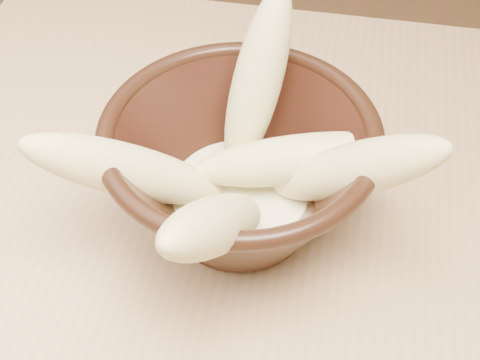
% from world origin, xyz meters
% --- Properties ---
extents(bowl, '(0.23, 0.23, 0.12)m').
position_xyz_m(bowl, '(-0.24, 0.05, 0.82)').
color(bowl, black).
rests_on(bowl, table).
extents(milk_puddle, '(0.13, 0.13, 0.02)m').
position_xyz_m(milk_puddle, '(-0.24, 0.05, 0.79)').
color(milk_puddle, beige).
rests_on(milk_puddle, bowl).
extents(banana_upright, '(0.08, 0.12, 0.17)m').
position_xyz_m(banana_upright, '(-0.23, 0.11, 0.87)').
color(banana_upright, '#D4C17D').
rests_on(banana_upright, bowl).
extents(banana_left, '(0.17, 0.12, 0.14)m').
position_xyz_m(banana_left, '(-0.32, 0.01, 0.85)').
color(banana_left, '#D4C17D').
rests_on(banana_left, bowl).
extents(banana_right, '(0.16, 0.09, 0.15)m').
position_xyz_m(banana_right, '(-0.15, 0.04, 0.85)').
color(banana_right, '#D4C17D').
rests_on(banana_right, bowl).
extents(banana_across, '(0.19, 0.08, 0.07)m').
position_xyz_m(banana_across, '(-0.19, 0.06, 0.83)').
color(banana_across, '#D4C17D').
rests_on(banana_across, bowl).
extents(banana_front, '(0.07, 0.18, 0.16)m').
position_xyz_m(banana_front, '(-0.24, -0.04, 0.86)').
color(banana_front, '#D4C17D').
rests_on(banana_front, bowl).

